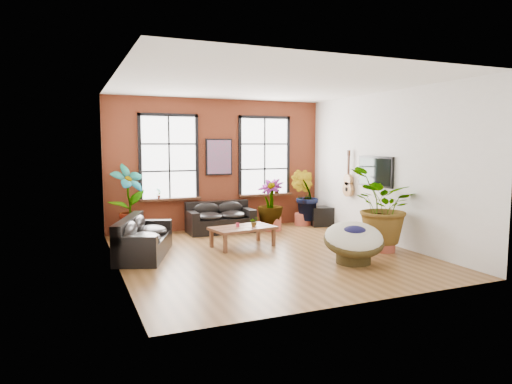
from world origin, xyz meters
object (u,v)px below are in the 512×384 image
(coffee_table, at_px, (243,229))
(sofa_left, at_px, (142,239))
(papasan_chair, at_px, (354,240))
(sofa_back, at_px, (220,218))

(coffee_table, bearing_deg, sofa_left, 170.30)
(coffee_table, bearing_deg, papasan_chair, -65.54)
(coffee_table, relative_size, papasan_chair, 1.00)
(sofa_back, height_order, papasan_chair, papasan_chair)
(coffee_table, bearing_deg, sofa_back, 78.07)
(sofa_back, xyz_separation_m, sofa_left, (-2.29, -1.84, 0.00))
(sofa_left, distance_m, papasan_chair, 4.27)
(sofa_back, bearing_deg, coffee_table, -91.53)
(sofa_back, bearing_deg, sofa_left, -140.52)
(coffee_table, distance_m, papasan_chair, 2.61)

